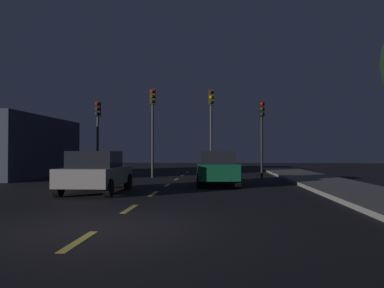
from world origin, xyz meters
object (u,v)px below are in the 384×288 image
Objects in this scene: traffic_signal_far_right at (262,124)px; car_stopped_ahead at (217,168)px; traffic_signal_center_left at (153,116)px; traffic_signal_center_right at (211,117)px; traffic_signal_far_left at (98,124)px; car_adjacent_lane at (96,172)px.

car_stopped_ahead is at bearing -117.72° from traffic_signal_far_right.
traffic_signal_center_left is 1.18× the size of traffic_signal_far_right.
traffic_signal_center_left is 1.23× the size of car_stopped_ahead.
traffic_signal_center_right reaches higher than car_stopped_ahead.
traffic_signal_center_right is at bearing 94.20° from car_stopped_ahead.
traffic_signal_center_right is at bearing -0.00° from traffic_signal_center_left.
traffic_signal_far_left reaches higher than car_adjacent_lane.
traffic_signal_far_right is 11.47m from car_adjacent_lane.
traffic_signal_center_left reaches higher than traffic_signal_far_right.
traffic_signal_center_left is 9.18m from car_adjacent_lane.
traffic_signal_center_left is at bearing 180.00° from traffic_signal_center_right.
traffic_signal_center_left is (3.36, 0.00, 0.46)m from traffic_signal_far_left.
traffic_signal_far_right is at bearing 50.71° from car_adjacent_lane.
traffic_signal_far_left is 1.06× the size of car_stopped_ahead.
traffic_signal_center_right reaches higher than traffic_signal_far_left.
traffic_signal_far_right is (9.84, -0.00, -0.05)m from traffic_signal_far_left.
traffic_signal_center_right is 10.03m from car_adjacent_lane.
traffic_signal_center_left is at bearing 85.89° from car_adjacent_lane.
traffic_signal_far_left is at bearing -179.99° from traffic_signal_center_right.
traffic_signal_center_left is at bearing 127.92° from car_stopped_ahead.
traffic_signal_far_left is 9.10m from car_stopped_ahead.
traffic_signal_center_left is 6.93m from car_stopped_ahead.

